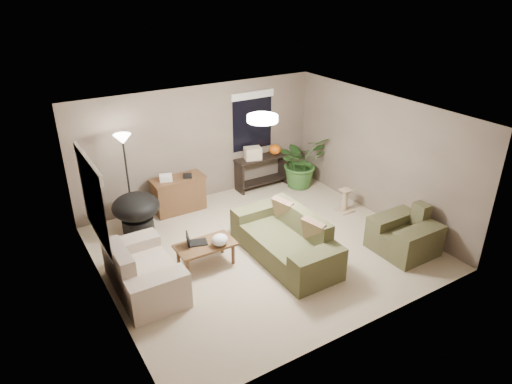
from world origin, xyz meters
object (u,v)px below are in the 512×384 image
houseplant (301,167)px  cat_scratching_post (345,202)px  floor_lamp (124,151)px  main_sofa (286,242)px  console_table (262,169)px  armchair (404,236)px  coffee_table (205,247)px  loveseat (143,274)px  papasan_chair (136,211)px  desk (179,194)px

houseplant → cat_scratching_post: bearing=-88.7°
floor_lamp → houseplant: (3.97, -0.17, -1.12)m
main_sofa → console_table: 2.97m
armchair → main_sofa: bearing=153.8°
coffee_table → cat_scratching_post: size_ratio=2.00×
console_table → armchair: bearing=-78.9°
armchair → console_table: armchair is taller
loveseat → papasan_chair: 1.87m
main_sofa → cat_scratching_post: bearing=20.7°
coffee_table → console_table: console_table is taller
loveseat → coffee_table: bearing=4.7°
desk → cat_scratching_post: (2.95, -1.84, -0.16)m
desk → coffee_table: bearing=-100.9°
coffee_table → floor_lamp: (-0.64, 1.97, 1.24)m
armchair → floor_lamp: 5.33m
loveseat → papasan_chair: size_ratio=1.54×
loveseat → houseplant: houseplant is taller
main_sofa → desk: size_ratio=2.00×
main_sofa → floor_lamp: (-1.97, 2.46, 1.30)m
floor_lamp → console_table: bearing=4.6°
floor_lamp → desk: bearing=8.1°
main_sofa → papasan_chair: size_ratio=2.12×
armchair → papasan_chair: armchair is taller
console_table → houseplant: (0.80, -0.42, 0.04)m
console_table → papasan_chair: (-3.15, -0.52, 0.03)m
armchair → houseplant: bearing=88.5°
armchair → coffee_table: (-3.24, 1.44, 0.06)m
desk → console_table: (2.12, 0.10, 0.06)m
desk → papasan_chair: 1.12m
console_table → main_sofa: bearing=-113.9°
console_table → papasan_chair: papasan_chair is taller
desk → houseplant: houseplant is taller
coffee_table → papasan_chair: 1.82m
loveseat → houseplant: bearing=23.0°
desk → floor_lamp: 1.62m
desk → cat_scratching_post: 3.48m
console_table → desk: bearing=-177.2°
papasan_chair → coffee_table: bearing=-69.7°
main_sofa → papasan_chair: main_sofa is taller
loveseat → console_table: (3.66, 2.32, 0.14)m
floor_lamp → cat_scratching_post: size_ratio=3.82×
console_table → floor_lamp: bearing=-175.4°
cat_scratching_post → console_table: bearing=113.2°
coffee_table → papasan_chair: bearing=110.3°
papasan_chair → houseplant: (3.95, 0.10, 0.01)m
main_sofa → coffee_table: (-1.32, 0.49, 0.06)m
loveseat → coffee_table: loveseat is taller
desk → floor_lamp: size_ratio=0.58×
coffee_table → desk: bearing=79.1°
coffee_table → console_table: size_ratio=0.77×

